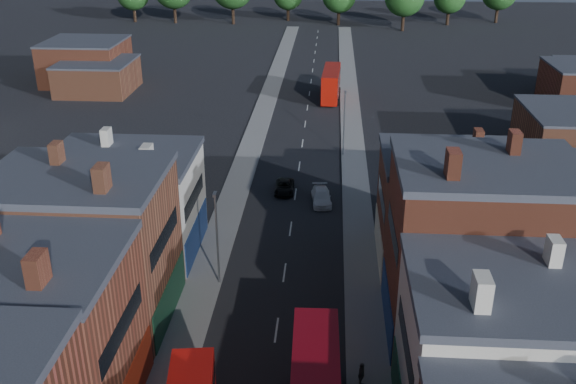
# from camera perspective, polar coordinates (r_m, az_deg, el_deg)

# --- Properties ---
(pavement_west) EXTENTS (3.00, 200.00, 0.12)m
(pavement_west) POSITION_cam_1_polar(r_m,az_deg,el_deg) (70.94, -4.49, 0.65)
(pavement_west) COLOR gray
(pavement_west) RESTS_ON ground
(pavement_east) EXTENTS (3.00, 200.00, 0.12)m
(pavement_east) POSITION_cam_1_polar(r_m,az_deg,el_deg) (70.30, 6.05, 0.36)
(pavement_east) COLOR gray
(pavement_east) RESTS_ON ground
(lamp_post_2) EXTENTS (0.25, 0.70, 8.12)m
(lamp_post_2) POSITION_cam_1_polar(r_m,az_deg,el_deg) (50.94, -6.35, -3.58)
(lamp_post_2) COLOR slate
(lamp_post_2) RESTS_ON ground
(lamp_post_3) EXTENTS (0.25, 0.70, 8.12)m
(lamp_post_3) POSITION_cam_1_polar(r_m,az_deg,el_deg) (77.98, 5.03, 6.49)
(lamp_post_3) COLOR slate
(lamp_post_3) RESTS_ON ground
(bus_2) EXTENTS (3.15, 11.04, 4.72)m
(bus_2) POSITION_cam_1_polar(r_m,az_deg,el_deg) (102.69, 3.85, 9.63)
(bus_2) COLOR #A21007
(bus_2) RESTS_ON ground
(car_2) EXTENTS (2.05, 4.33, 1.19)m
(car_2) POSITION_cam_1_polar(r_m,az_deg,el_deg) (68.81, -0.31, 0.45)
(car_2) COLOR black
(car_2) RESTS_ON ground
(car_3) EXTENTS (2.38, 4.89, 1.37)m
(car_3) POSITION_cam_1_polar(r_m,az_deg,el_deg) (66.42, 2.98, -0.41)
(car_3) COLOR white
(car_3) RESTS_ON ground
(ped_3) EXTENTS (0.73, 1.16, 1.82)m
(ped_3) POSITION_cam_1_polar(r_m,az_deg,el_deg) (42.57, 6.54, -15.87)
(ped_3) COLOR #5D564F
(ped_3) RESTS_ON pavement_east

